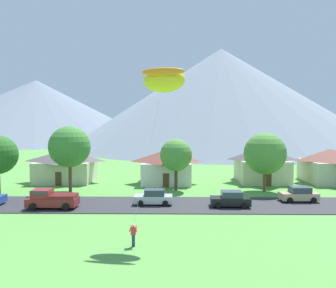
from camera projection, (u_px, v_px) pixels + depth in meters
name	position (u px, v px, depth m)	size (l,w,h in m)	color
road_strip	(171.00, 205.00, 35.30)	(160.00, 7.36, 0.08)	#2D2D33
mountain_east_ridge	(37.00, 111.00, 171.06)	(128.36, 128.36, 32.60)	slate
mountain_central_ridge	(221.00, 98.00, 128.73)	(121.09, 121.09, 39.33)	gray
house_leftmost	(166.00, 166.00, 48.54)	(7.84, 7.48, 5.07)	silver
house_left_center	(65.00, 165.00, 49.48)	(9.11, 6.73, 5.01)	beige
house_right_center	(262.00, 164.00, 49.55)	(7.84, 7.80, 5.41)	beige
house_rightmost	(330.00, 165.00, 49.10)	(7.65, 8.35, 5.21)	beige
tree_near_left	(70.00, 147.00, 42.00)	(5.47, 5.47, 8.73)	brown
tree_left_of_center	(265.00, 154.00, 42.05)	(5.54, 5.54, 7.88)	brown
tree_right_of_center	(176.00, 155.00, 43.05)	(4.35, 4.35, 6.99)	#4C3823
parked_car_tan_west_end	(299.00, 194.00, 36.74)	(4.25, 2.17, 1.68)	tan
parked_car_black_mid_west	(231.00, 199.00, 34.35)	(4.25, 2.17, 1.68)	black
parked_car_silver_mid_east	(154.00, 197.00, 35.31)	(4.22, 2.11, 1.68)	#B7BCC1
pickup_truck_maroon_west_side	(51.00, 199.00, 33.73)	(5.21, 2.33, 1.99)	maroon
kite_flyer_with_kite	(164.00, 81.00, 26.18)	(4.29, 4.95, 13.71)	navy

